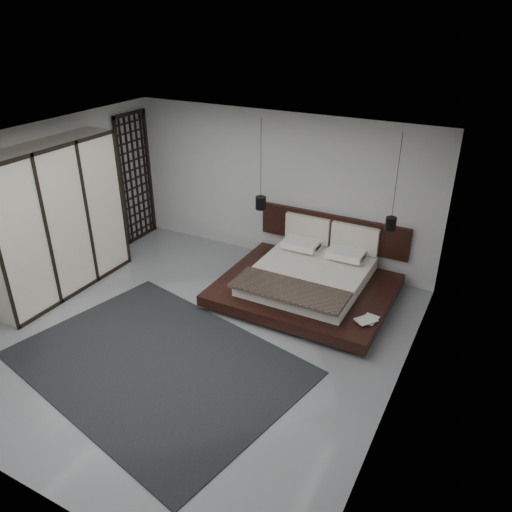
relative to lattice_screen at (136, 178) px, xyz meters
The scene contains 13 objects.
floor 4.05m from the lattice_screen, 39.71° to the right, with size 6.00×6.00×0.00m, color gray.
ceiling 4.12m from the lattice_screen, 39.71° to the right, with size 6.00×6.00×0.00m, color white.
wall_back 3.00m from the lattice_screen, 10.56° to the left, with size 6.00×6.00×0.00m, color beige.
wall_left 2.45m from the lattice_screen, 91.17° to the right, with size 6.00×6.00×0.00m, color beige.
wall_right 6.44m from the lattice_screen, 22.38° to the right, with size 6.00×6.00×0.00m, color beige.
lattice_screen is the anchor object (origin of this frame).
bed 4.21m from the lattice_screen, ahead, with size 2.80×2.40×1.08m.
book_lower 5.44m from the lattice_screen, 12.98° to the right, with size 0.21×0.28×0.03m, color #99724C.
book_upper 5.42m from the lattice_screen, 13.34° to the right, with size 0.22×0.30×0.02m, color #99724C.
pendant_left 2.91m from the lattice_screen, ahead, with size 0.19×0.19×1.60m.
pendant_right 5.21m from the lattice_screen, ahead, with size 0.17×0.17×1.53m.
wardrobe 2.33m from the lattice_screen, 83.80° to the right, with size 0.61×2.59×2.54m.
rug 4.56m from the lattice_screen, 47.87° to the right, with size 3.83×2.74×0.02m, color black.
Camera 1 is at (3.76, -4.99, 4.45)m, focal length 35.00 mm.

